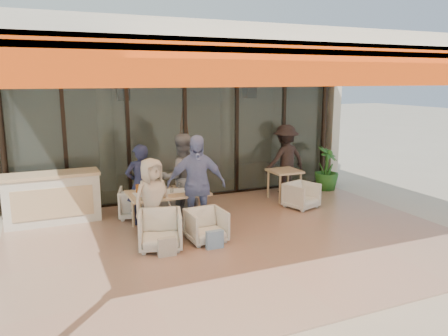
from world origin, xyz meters
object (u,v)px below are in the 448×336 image
object	(u,v)px
diner_cream	(152,199)
potted_palm	(327,169)
dining_table	(168,195)
host_counter	(52,198)
chair_near_right	(206,224)
diner_navy	(141,185)
chair_far_left	(136,201)
side_table	(284,174)
diner_grey	(181,177)
chair_near_left	(160,229)
side_chair	(301,194)
chair_far_right	(175,197)
standing_woman	(285,159)
diner_periwinkle	(196,185)

from	to	relation	value
diner_cream	potted_palm	bearing A→B (deg)	3.75
dining_table	host_counter	bearing A→B (deg)	148.71
chair_near_right	diner_navy	xyz separation A→B (m)	(-0.84, 1.40, 0.49)
chair_far_left	side_table	size ratio (longest dim) A/B	0.96
host_counter	diner_grey	size ratio (longest dim) A/B	1.03
diner_navy	potted_palm	bearing A→B (deg)	-171.86
dining_table	diner_navy	distance (m)	0.62
chair_near_left	diner_navy	world-z (taller)	diner_navy
chair_far_left	diner_navy	distance (m)	0.68
diner_grey	side_chair	world-z (taller)	diner_grey
diner_cream	dining_table	bearing A→B (deg)	32.74
host_counter	chair_near_right	distance (m)	3.30
chair_far_left	chair_far_right	bearing A→B (deg)	-165.07
chair_far_left	side_chair	bearing A→B (deg)	-178.16
standing_woman	diner_navy	bearing A→B (deg)	8.01
diner_periwinkle	side_table	world-z (taller)	diner_periwinkle
dining_table	chair_far_right	size ratio (longest dim) A/B	2.14
dining_table	chair_near_left	size ratio (longest dim) A/B	2.03
chair_near_right	standing_woman	distance (m)	3.96
side_table	dining_table	bearing A→B (deg)	-164.51
diner_navy	chair_far_right	bearing A→B (deg)	-150.28
diner_grey	side_chair	size ratio (longest dim) A/B	2.75
dining_table	chair_near_right	xyz separation A→B (m)	(0.43, -0.96, -0.35)
side_table	host_counter	bearing A→B (deg)	175.93
chair_far_right	side_table	distance (m)	2.72
side_chair	potted_palm	world-z (taller)	potted_palm
dining_table	diner_periwinkle	world-z (taller)	diner_periwinkle
chair_near_right	diner_periwinkle	world-z (taller)	diner_periwinkle
diner_navy	diner_cream	world-z (taller)	diner_navy
chair_far_right	standing_woman	distance (m)	3.17
chair_near_left	diner_grey	world-z (taller)	diner_grey
dining_table	chair_near_right	distance (m)	1.11
potted_palm	chair_far_left	bearing A→B (deg)	-176.40
side_chair	diner_periwinkle	bearing A→B (deg)	172.98
chair_far_left	diner_navy	size ratio (longest dim) A/B	0.44
chair_near_right	dining_table	bearing A→B (deg)	111.39
chair_near_right	potted_palm	xyz separation A→B (m)	(4.22, 2.22, 0.24)
diner_grey	standing_woman	world-z (taller)	diner_grey
chair_near_right	diner_periwinkle	distance (m)	0.79
chair_near_right	side_table	size ratio (longest dim) A/B	0.89
diner_periwinkle	diner_cream	bearing A→B (deg)	-168.35
chair_far_right	diner_navy	bearing A→B (deg)	48.95
chair_far_right	chair_near_left	world-z (taller)	chair_near_left
dining_table	chair_far_left	size ratio (longest dim) A/B	2.11
diner_cream	side_table	world-z (taller)	diner_cream
side_table	side_chair	bearing A→B (deg)	-90.00
host_counter	chair_far_right	bearing A→B (deg)	-6.78
standing_woman	dining_table	bearing A→B (deg)	16.08
diner_grey	side_table	size ratio (longest dim) A/B	2.41
chair_far_left	diner_grey	xyz separation A→B (m)	(0.84, -0.50, 0.54)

